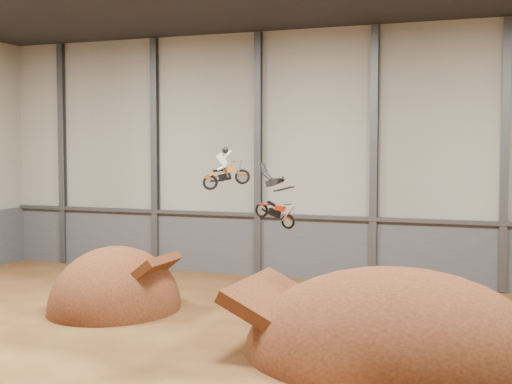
% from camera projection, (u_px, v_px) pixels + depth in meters
% --- Properties ---
extents(floor, '(40.00, 40.00, 0.00)m').
position_uv_depth(floor, '(203.00, 350.00, 26.14)').
color(floor, '#482A13').
rests_on(floor, ground).
extents(back_wall, '(40.00, 0.10, 14.00)m').
position_uv_depth(back_wall, '(315.00, 155.00, 39.71)').
color(back_wall, '#A29C8F').
rests_on(back_wall, ground).
extents(lower_band_back, '(39.80, 0.18, 3.50)m').
position_uv_depth(lower_band_back, '(314.00, 249.00, 39.95)').
color(lower_band_back, '#4F5156').
rests_on(lower_band_back, ground).
extents(steel_rail, '(39.80, 0.35, 0.20)m').
position_uv_depth(steel_rail, '(314.00, 217.00, 39.69)').
color(steel_rail, '#47494F').
rests_on(steel_rail, lower_band_back).
extents(steel_column_0, '(0.40, 0.36, 13.90)m').
position_uv_depth(steel_column_0, '(62.00, 154.00, 45.37)').
color(steel_column_0, '#47494F').
rests_on(steel_column_0, ground).
extents(steel_column_1, '(0.40, 0.36, 13.90)m').
position_uv_depth(steel_column_1, '(155.00, 154.00, 43.03)').
color(steel_column_1, '#47494F').
rests_on(steel_column_1, ground).
extents(steel_column_2, '(0.40, 0.36, 13.90)m').
position_uv_depth(steel_column_2, '(258.00, 155.00, 40.69)').
color(steel_column_2, '#47494F').
rests_on(steel_column_2, ground).
extents(steel_column_3, '(0.40, 0.36, 13.90)m').
position_uv_depth(steel_column_3, '(374.00, 155.00, 38.35)').
color(steel_column_3, '#47494F').
rests_on(steel_column_3, ground).
extents(steel_column_4, '(0.40, 0.36, 13.90)m').
position_uv_depth(steel_column_4, '(505.00, 156.00, 36.01)').
color(steel_column_4, '#47494F').
rests_on(steel_column_4, ground).
extents(takeoff_ramp, '(5.83, 6.72, 5.83)m').
position_uv_depth(takeoff_ramp, '(115.00, 310.00, 32.64)').
color(takeoff_ramp, '#3F1D0F').
rests_on(takeoff_ramp, ground).
extents(landing_ramp, '(10.89, 9.63, 6.28)m').
position_uv_depth(landing_ramp, '(394.00, 356.00, 25.42)').
color(landing_ramp, '#3F1D0F').
rests_on(landing_ramp, ground).
extents(fmx_rider_a, '(2.47, 1.80, 2.21)m').
position_uv_depth(fmx_rider_a, '(228.00, 165.00, 31.21)').
color(fmx_rider_a, '#D65D05').
extents(fmx_rider_b, '(3.03, 1.26, 2.73)m').
position_uv_depth(fmx_rider_b, '(273.00, 196.00, 27.78)').
color(fmx_rider_b, red).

